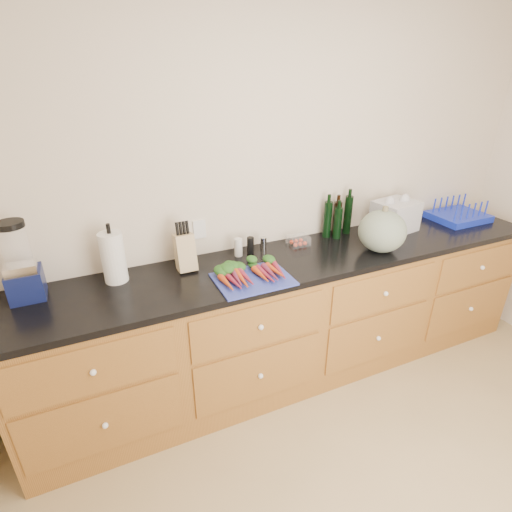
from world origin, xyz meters
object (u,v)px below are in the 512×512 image
cutting_board (253,279)px  blender_appliance (21,266)px  paper_towel (113,257)px  knife_block (185,252)px  tomato_box (298,241)px  dish_rack (458,215)px  squash (382,231)px  carrots (250,271)px

cutting_board → blender_appliance: size_ratio=1.00×
paper_towel → knife_block: bearing=-2.8°
knife_block → tomato_box: bearing=2.1°
dish_rack → tomato_box: bearing=176.4°
blender_appliance → dish_rack: 3.09m
cutting_board → blender_appliance: bearing=164.8°
squash → dish_rack: 1.00m
cutting_board → tomato_box: 0.59m
carrots → knife_block: size_ratio=1.79×
squash → dish_rack: (0.97, 0.22, -0.10)m
carrots → paper_towel: bearing=159.1°
cutting_board → dish_rack: bearing=7.2°
carrots → squash: squash is taller
squash → knife_block: size_ratio=1.40×
carrots → knife_block: 0.41m
blender_appliance → tomato_box: size_ratio=3.11×
carrots → dish_rack: bearing=5.8°
tomato_box → squash: bearing=-33.9°
knife_block → paper_towel: bearing=177.2°
cutting_board → paper_towel: size_ratio=1.47×
knife_block → dish_rack: bearing=-1.5°
dish_rack → squash: bearing=-167.5°
cutting_board → carrots: bearing=90.0°
dish_rack → paper_towel: bearing=178.3°
carrots → squash: bearing=-1.2°
cutting_board → tomato_box: (0.49, 0.33, 0.03)m
squash → dish_rack: size_ratio=0.75×
squash → paper_towel: 1.69m
knife_block → dish_rack: knife_block is taller
squash → blender_appliance: 2.14m
dish_rack → knife_block: bearing=178.5°
paper_towel → tomato_box: size_ratio=2.12×
knife_block → tomato_box: knife_block is taller
cutting_board → squash: 0.95m
cutting_board → knife_block: size_ratio=1.95×
squash → paper_towel: paper_towel is taller
carrots → dish_rack: dish_rack is taller
knife_block → cutting_board: bearing=-43.7°
paper_towel → dish_rack: (2.63, -0.08, -0.11)m
blender_appliance → tomato_box: (1.66, 0.01, -0.16)m
cutting_board → blender_appliance: blender_appliance is taller
blender_appliance → paper_towel: (0.45, 0.00, -0.04)m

